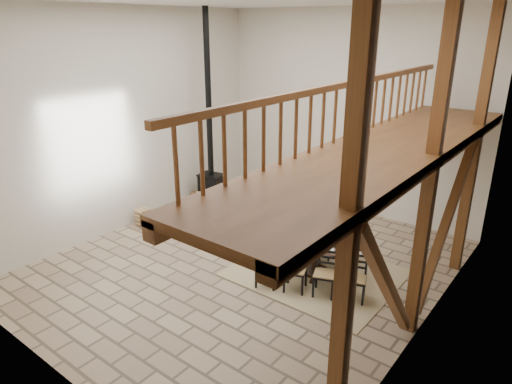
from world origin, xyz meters
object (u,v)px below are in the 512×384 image
Objects in this scene: dining_table at (316,259)px; log_stack at (143,217)px; wood_stove at (211,164)px; log_basket at (199,198)px.

log_stack is at bearing 165.52° from dining_table.
dining_table is 0.46× the size of wood_stove.
wood_stove is 11.81× the size of log_stack.
dining_table is 4.50m from wood_stove.
log_stack is (-4.51, -0.52, -0.14)m from dining_table.
wood_stove is at bearing 80.42° from log_stack.
wood_stove is 1.02m from log_basket.
log_basket is (-0.30, -0.20, -0.96)m from wood_stove.
log_stack is (-0.35, -2.05, -0.92)m from wood_stove.
wood_stove reaches higher than dining_table.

